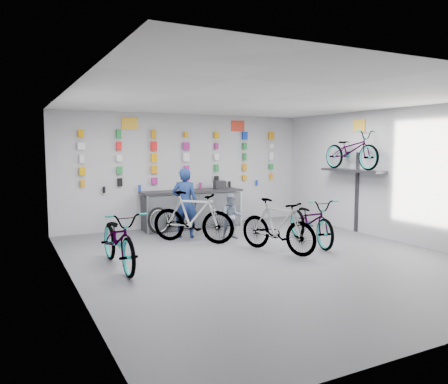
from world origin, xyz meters
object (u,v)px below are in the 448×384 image
bike_left (119,239)px  clerk (185,203)px  bike_right (311,221)px  counter (192,210)px  customer (232,216)px  bike_service (193,217)px  bike_center (278,226)px

bike_left → clerk: clerk is taller
bike_right → clerk: size_ratio=1.19×
counter → clerk: 1.25m
clerk → customer: bearing=177.9°
customer → bike_service: bearing=-163.0°
bike_center → bike_right: 1.14m
counter → bike_service: 1.75m
bike_right → bike_service: bearing=160.8°
counter → bike_left: bearing=-132.1°
counter → bike_right: size_ratio=1.37×
bike_center → bike_left: bearing=153.5°
bike_left → customer: (2.92, 1.25, 0.00)m
bike_left → counter: bearing=46.9°
counter → bike_right: bike_right is taller
counter → bike_center: (0.50, -3.23, 0.06)m
counter → customer: bearing=-80.5°
bike_center → counter: bearing=77.9°
counter → customer: customer is taller
bike_left → bike_center: (3.14, -0.31, 0.02)m
bike_left → bike_center: bike_center is taller
bike_left → bike_center: size_ratio=1.10×
bike_right → customer: size_ratio=1.87×
bike_center → bike_right: bike_center is taller
counter → bike_right: (1.60, -2.92, 0.03)m
counter → clerk: size_ratio=1.64×
bike_service → clerk: bearing=39.8°
counter → bike_left: (-2.64, -2.92, 0.04)m
bike_right → bike_service: bike_service is taller
counter → bike_right: 3.33m
counter → bike_center: bearing=-81.2°
counter → customer: size_ratio=2.57×
bike_service → customer: 0.96m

